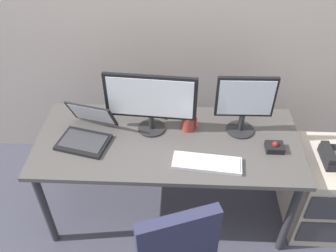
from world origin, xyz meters
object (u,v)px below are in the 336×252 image
(keyboard, at_px, (207,163))
(monitor_side, at_px, (245,102))
(trackball_mouse, at_px, (275,147))
(desk_phone, at_px, (335,157))
(file_cabinet, at_px, (321,190))
(monitor_main, at_px, (150,100))
(coffee_mug, at_px, (189,122))
(laptop, at_px, (87,132))
(banana, at_px, (168,110))

(keyboard, bearing_deg, monitor_side, 53.90)
(trackball_mouse, bearing_deg, keyboard, -161.18)
(desk_phone, height_order, trackball_mouse, trackball_mouse)
(file_cabinet, height_order, monitor_main, monitor_main)
(keyboard, height_order, coffee_mug, coffee_mug)
(coffee_mug, bearing_deg, file_cabinet, -9.27)
(file_cabinet, xyz_separation_m, keyboard, (-0.83, -0.17, 0.42))
(keyboard, bearing_deg, coffee_mug, 108.29)
(monitor_side, relative_size, coffee_mug, 3.85)
(desk_phone, distance_m, coffee_mug, 0.95)
(file_cabinet, distance_m, monitor_main, 1.35)
(file_cabinet, relative_size, desk_phone, 3.06)
(keyboard, bearing_deg, laptop, 164.83)
(monitor_side, xyz_separation_m, trackball_mouse, (0.19, -0.17, -0.21))
(laptop, relative_size, coffee_mug, 3.59)
(keyboard, bearing_deg, monitor_main, 138.92)
(desk_phone, xyz_separation_m, keyboard, (-0.82, -0.16, 0.07))
(monitor_main, xyz_separation_m, keyboard, (0.35, -0.31, -0.22))
(monitor_main, height_order, banana, monitor_main)
(desk_phone, relative_size, monitor_side, 0.48)
(laptop, bearing_deg, monitor_main, 14.17)
(keyboard, distance_m, coffee_mug, 0.35)
(desk_phone, xyz_separation_m, trackball_mouse, (-0.40, -0.01, 0.08))
(file_cabinet, bearing_deg, keyboard, -168.21)
(desk_phone, relative_size, trackball_mouse, 1.82)
(monitor_side, height_order, laptop, monitor_side)
(monitor_side, bearing_deg, trackball_mouse, -42.20)
(desk_phone, relative_size, keyboard, 0.47)
(monitor_main, height_order, keyboard, monitor_main)
(keyboard, bearing_deg, trackball_mouse, 18.82)
(desk_phone, relative_size, coffee_mug, 1.86)
(keyboard, distance_m, laptop, 0.79)
(desk_phone, bearing_deg, coffee_mug, 169.66)
(monitor_main, relative_size, monitor_side, 1.40)
(trackball_mouse, bearing_deg, laptop, 176.99)
(monitor_main, xyz_separation_m, monitor_side, (0.59, 0.01, -0.00))
(laptop, bearing_deg, trackball_mouse, -3.01)
(monitor_side, bearing_deg, desk_phone, -15.27)
(monitor_side, height_order, coffee_mug, monitor_side)
(banana, bearing_deg, laptop, -150.53)
(coffee_mug, bearing_deg, trackball_mouse, -18.92)
(keyboard, relative_size, banana, 2.22)
(trackball_mouse, xyz_separation_m, banana, (-0.68, 0.35, -0.00))
(file_cabinet, height_order, desk_phone, desk_phone)
(file_cabinet, bearing_deg, monitor_side, 166.41)
(monitor_main, bearing_deg, monitor_side, 0.83)
(coffee_mug, bearing_deg, banana, 131.03)
(monitor_main, height_order, laptop, monitor_main)
(keyboard, distance_m, banana, 0.55)
(monitor_side, xyz_separation_m, laptop, (-0.99, -0.11, -0.18))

